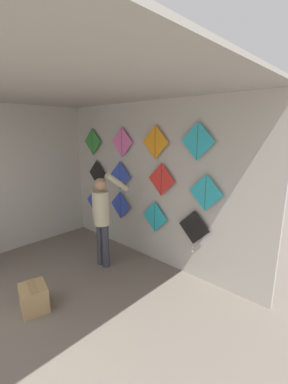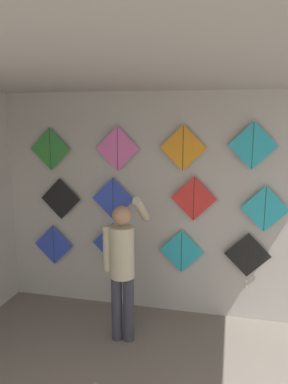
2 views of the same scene
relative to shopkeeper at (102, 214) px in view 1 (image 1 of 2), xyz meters
The scene contains 16 objects.
back_panel 0.94m from the shopkeeper, 77.90° to the left, with size 4.76×0.06×2.80m, color #BCB7AD.
ceiling_slab 2.20m from the shopkeeper, 81.28° to the right, with size 4.76×4.60×0.04m, color #A8A399.
shopkeeper is the anchor object (origin of this frame).
cardboard_box 1.58m from the shopkeeper, 79.86° to the right, with size 0.45×0.40×0.35m.
kite_0 1.39m from the shopkeeper, 148.99° to the left, with size 0.55×0.01×0.55m.
kite_1 0.79m from the shopkeeper, 115.54° to the left, with size 0.55×0.01×0.55m.
kite_2 0.91m from the shopkeeper, 51.99° to the left, with size 0.55×0.01×0.55m.
kite_3 1.54m from the shopkeeper, 27.74° to the left, with size 0.55×0.04×0.69m.
kite_4 1.37m from the shopkeeper, 145.86° to the left, with size 0.55×0.01×0.55m.
kite_5 0.95m from the shopkeeper, 114.71° to the left, with size 0.55×0.01×0.55m.
kite_6 1.16m from the shopkeeper, 45.82° to the left, with size 0.55×0.01×0.55m.
kite_7 1.76m from the shopkeeper, 25.14° to the left, with size 0.55×0.01×0.55m.
kite_8 1.79m from the shopkeeper, 148.55° to the left, with size 0.55×0.01×0.55m.
kite_9 1.39m from the shopkeeper, 110.03° to the left, with size 0.55×0.01×0.55m.
kite_10 1.50m from the shopkeeper, 52.33° to the left, with size 0.55×0.01×0.55m.
kite_11 1.96m from the shopkeeper, 27.96° to the left, with size 0.55×0.01×0.55m.
Camera 1 is at (3.15, 0.49, 2.34)m, focal length 24.00 mm.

